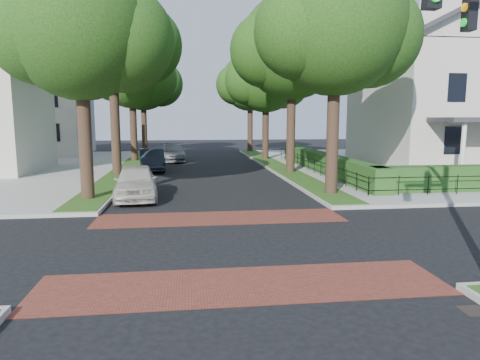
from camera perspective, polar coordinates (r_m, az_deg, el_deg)
name	(u,v)px	position (r m, az deg, el deg)	size (l,w,h in m)	color
ground	(229,243)	(12.67, -1.54, -8.42)	(120.00, 120.00, 0.00)	black
sidewalk_ne	(452,164)	(37.49, 26.44, 1.95)	(30.00, 30.00, 0.15)	gray
crosswalk_far	(220,218)	(15.75, -2.67, -5.07)	(9.00, 2.20, 0.01)	maroon
crosswalk_near	(243,285)	(9.66, 0.35, -13.81)	(9.00, 2.20, 0.01)	maroon
storm_drain	(478,310)	(9.65, 29.19, -14.94)	(0.65, 0.45, 0.01)	black
grass_strip_ne	(276,165)	(32.05, 4.79, 2.02)	(1.60, 29.80, 0.02)	#264714
grass_strip_nw	(128,167)	(31.66, -14.72, 1.70)	(1.60, 29.80, 0.02)	#264714
tree_right_near	(336,28)	(20.85, 12.72, 19.11)	(7.75, 6.67, 10.66)	black
tree_right_mid	(293,49)	(28.49, 7.08, 17.00)	(8.25, 7.09, 11.22)	black
tree_right_far	(267,79)	(37.07, 3.57, 13.32)	(7.25, 6.23, 9.74)	black
tree_right_back	(251,83)	(45.95, 1.46, 12.80)	(7.50, 6.45, 10.20)	black
tree_left_near	(83,31)	(20.10, -20.16, 18.19)	(7.50, 6.45, 10.20)	black
tree_left_mid	(114,39)	(28.04, -16.43, 17.61)	(8.00, 6.88, 11.48)	black
tree_left_far	(133,75)	(36.71, -14.06, 13.48)	(7.00, 6.02, 9.86)	black
tree_left_back	(144,80)	(45.67, -12.68, 12.82)	(7.75, 6.66, 10.44)	black
hedge_main_road	(323,162)	(28.63, 11.01, 2.33)	(1.00, 18.00, 1.20)	#224718
fence_main_road	(311,165)	(28.41, 9.46, 2.02)	(0.06, 18.00, 0.90)	black
house_victorian	(459,83)	(33.73, 27.15, 11.43)	(13.00, 13.05, 12.48)	beige
house_left_far	(37,103)	(46.37, -25.41, 9.22)	(10.00, 9.00, 10.14)	beige
parked_car_front	(136,182)	(19.85, -13.71, -0.23)	(1.85, 4.59, 1.56)	beige
parked_car_middle	(152,160)	(30.23, -11.67, 2.65)	(1.62, 4.65, 1.53)	#1F242E
parked_car_rear	(173,153)	(36.67, -8.87, 3.62)	(2.03, 5.00, 1.45)	gray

